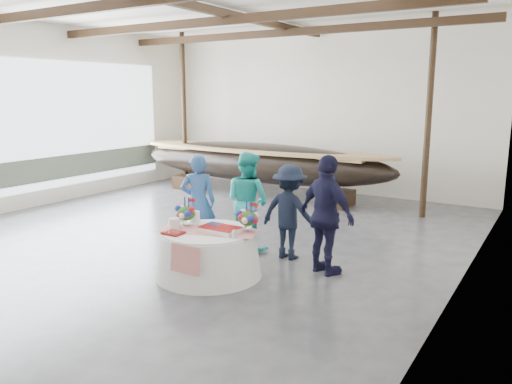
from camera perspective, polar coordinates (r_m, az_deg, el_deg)
The scene contains 13 objects.
floor at distance 9.88m, azimuth -8.19°, elevation -5.31°, with size 10.00×12.00×0.01m, color #3D3D42.
wall_back at distance 14.58m, azimuth 7.06°, elevation 9.03°, with size 10.00×0.02×4.50m, color silver.
wall_left at distance 13.28m, azimuth -25.40°, elevation 7.83°, with size 0.02×12.00×4.50m, color silver.
wall_right at distance 7.32m, azimuth 22.98°, elevation 6.07°, with size 0.02×12.00×4.50m, color silver.
pavilion_structure at distance 10.12m, azimuth -6.00°, elevation 18.04°, with size 9.80×11.76×4.50m.
open_bay at distance 13.83m, azimuth -21.66°, elevation 6.45°, with size 0.03×7.00×3.20m.
longboat_display at distance 13.62m, azimuth 0.15°, elevation 3.42°, with size 7.83×1.57×1.47m.
banquet_table at distance 7.83m, azimuth -5.46°, elevation -6.95°, with size 1.66×1.66×0.72m.
tabletop_items at distance 7.80m, azimuth -4.97°, elevation -3.14°, with size 1.63×1.02×0.40m.
guest_woman_blue at distance 9.08m, azimuth -6.63°, elevation -1.11°, with size 0.63×0.41×1.73m, color #2B518A.
guest_woman_teal at distance 8.97m, azimuth -0.98°, elevation -1.02°, with size 0.86×0.67×1.78m, color #22B1A7.
guest_man_left at distance 8.50m, azimuth 3.84°, elevation -2.29°, with size 1.05×0.60×1.62m, color black.
guest_man_right at distance 7.79m, azimuth 8.09°, elevation -2.65°, with size 1.10×0.46×1.88m, color black.
Camera 1 is at (6.14, -7.21, 2.80)m, focal length 35.00 mm.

